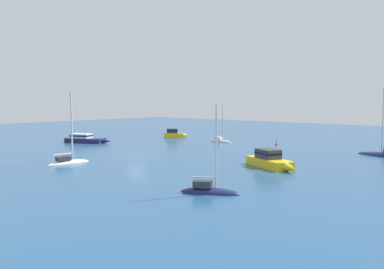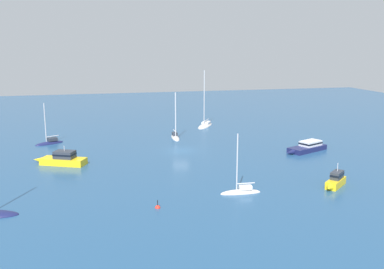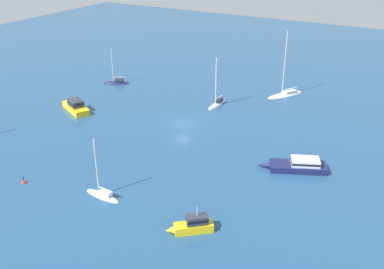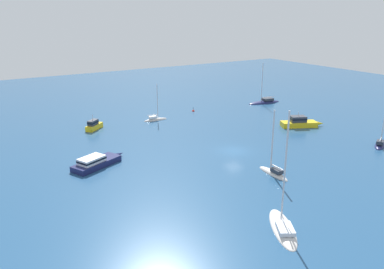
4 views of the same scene
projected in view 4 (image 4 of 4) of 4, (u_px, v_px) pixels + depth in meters
ground_plane at (234, 151)px, 56.21m from camera, size 167.14×167.14×0.00m
launch at (300, 122)px, 67.90m from camera, size 7.48×4.64×2.64m
motor_cruiser at (95, 125)px, 66.42m from camera, size 4.15×3.77×2.72m
sailboat at (264, 102)px, 85.55m from camera, size 7.92×3.19×9.35m
ketch at (380, 145)px, 58.37m from camera, size 4.84×3.41×7.24m
ketch_1 at (155, 120)px, 71.94m from camera, size 4.61×1.33×7.14m
launch_1 at (96, 162)px, 50.49m from camera, size 8.17×4.97×1.51m
yacht at (273, 172)px, 48.20m from camera, size 1.48×5.18×8.46m
ketch_2 at (283, 227)px, 36.03m from camera, size 5.46×7.31×11.47m
channel_buoy at (193, 111)px, 78.60m from camera, size 0.56×0.56×1.09m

